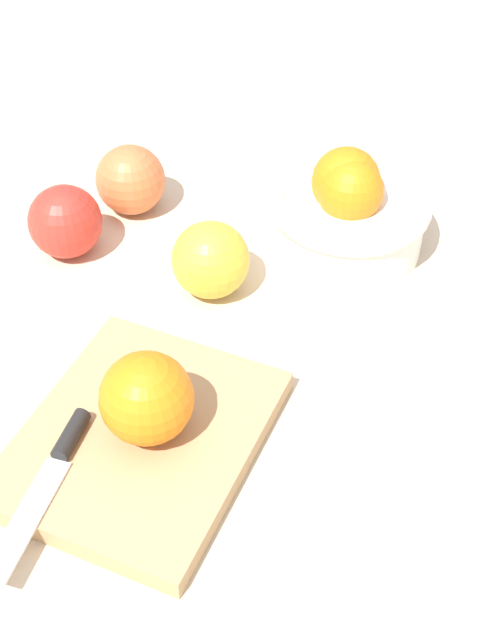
# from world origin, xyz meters

# --- Properties ---
(ground_plane) EXTENTS (2.40, 2.40, 0.00)m
(ground_plane) POSITION_xyz_m (0.00, 0.00, 0.00)
(ground_plane) COLOR beige
(bowl) EXTENTS (0.16, 0.16, 0.10)m
(bowl) POSITION_xyz_m (-0.16, 0.08, 0.04)
(bowl) COLOR white
(bowl) RESTS_ON ground_plane
(cutting_board) EXTENTS (0.23, 0.20, 0.02)m
(cutting_board) POSITION_xyz_m (0.15, -0.02, 0.01)
(cutting_board) COLOR tan
(cutting_board) RESTS_ON ground_plane
(orange_on_board) EXTENTS (0.07, 0.07, 0.07)m
(orange_on_board) POSITION_xyz_m (0.15, -0.01, 0.06)
(orange_on_board) COLOR orange
(orange_on_board) RESTS_ON cutting_board
(knife) EXTENTS (0.16, 0.02, 0.01)m
(knife) POSITION_xyz_m (0.21, -0.06, 0.02)
(knife) COLOR silver
(knife) RESTS_ON cutting_board
(apple_front_left) EXTENTS (0.07, 0.07, 0.07)m
(apple_front_left) POSITION_xyz_m (-0.15, -0.16, 0.04)
(apple_front_left) COLOR #CC6638
(apple_front_left) RESTS_ON ground_plane
(apple_front_left_2) EXTENTS (0.07, 0.07, 0.07)m
(apple_front_left_2) POSITION_xyz_m (-0.06, -0.19, 0.04)
(apple_front_left_2) COLOR red
(apple_front_left_2) RESTS_ON ground_plane
(apple_front_left_3) EXTENTS (0.07, 0.07, 0.07)m
(apple_front_left_3) POSITION_xyz_m (-0.05, -0.03, 0.04)
(apple_front_left_3) COLOR gold
(apple_front_left_3) RESTS_ON ground_plane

